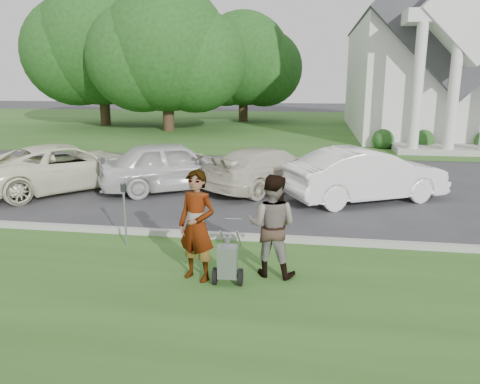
% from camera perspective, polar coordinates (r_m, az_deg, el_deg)
% --- Properties ---
extents(ground, '(120.00, 120.00, 0.00)m').
position_cam_1_polar(ground, '(10.18, -2.59, -6.79)').
color(ground, '#333335').
rests_on(ground, ground).
extents(grass_strip, '(80.00, 7.00, 0.01)m').
position_cam_1_polar(grass_strip, '(7.52, -7.31, -14.66)').
color(grass_strip, '#2F541C').
rests_on(grass_strip, ground).
extents(church_lawn, '(80.00, 30.00, 0.01)m').
position_cam_1_polar(church_lawn, '(36.56, 5.95, 8.08)').
color(church_lawn, '#2F541C').
rests_on(church_lawn, ground).
extents(curb, '(80.00, 0.18, 0.15)m').
position_cam_1_polar(curb, '(10.66, -2.01, -5.39)').
color(curb, '#9E9E93').
rests_on(curb, ground).
extents(church, '(9.19, 19.00, 24.10)m').
position_cam_1_polar(church, '(33.29, 22.20, 16.87)').
color(church, white).
rests_on(church, ground).
extents(tree_left, '(10.63, 8.40, 9.71)m').
position_cam_1_polar(tree_left, '(32.90, -9.00, 16.27)').
color(tree_left, '#332316').
rests_on(tree_left, ground).
extents(tree_far, '(11.64, 9.20, 10.73)m').
position_cam_1_polar(tree_far, '(37.91, -16.62, 16.42)').
color(tree_far, '#332316').
rests_on(tree_far, ground).
extents(tree_back, '(9.61, 7.60, 8.89)m').
position_cam_1_polar(tree_back, '(39.79, 0.39, 15.42)').
color(tree_back, '#332316').
rests_on(tree_back, ground).
extents(striping_cart, '(0.54, 1.06, 0.97)m').
position_cam_1_polar(striping_cart, '(8.30, -1.50, -8.58)').
color(striping_cart, black).
rests_on(striping_cart, ground).
extents(person_left, '(0.85, 0.71, 2.01)m').
position_cam_1_polar(person_left, '(8.34, -5.28, -4.22)').
color(person_left, '#999999').
rests_on(person_left, ground).
extents(person_right, '(1.03, 0.86, 1.90)m').
position_cam_1_polar(person_right, '(8.53, 3.92, -4.19)').
color(person_right, '#999999').
rests_on(person_right, ground).
extents(parking_meter_near, '(0.10, 0.09, 1.41)m').
position_cam_1_polar(parking_meter_near, '(10.32, -13.91, -1.71)').
color(parking_meter_near, gray).
rests_on(parking_meter_near, ground).
extents(car_a, '(5.35, 5.70, 1.49)m').
position_cam_1_polar(car_a, '(16.30, -20.32, 2.91)').
color(car_a, white).
rests_on(car_a, ground).
extents(car_b, '(5.08, 3.97, 1.62)m').
position_cam_1_polar(car_b, '(15.25, -8.09, 3.18)').
color(car_b, silver).
rests_on(car_b, ground).
extents(car_c, '(4.45, 4.96, 1.38)m').
position_cam_1_polar(car_c, '(15.32, 3.46, 2.90)').
color(car_c, beige).
rests_on(car_c, ground).
extents(car_d, '(5.02, 3.69, 1.58)m').
position_cam_1_polar(car_d, '(14.28, 15.11, 2.04)').
color(car_d, white).
rests_on(car_d, ground).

